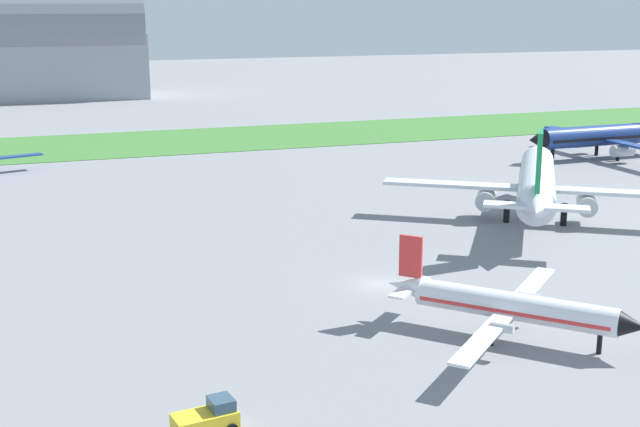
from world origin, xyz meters
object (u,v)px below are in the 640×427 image
(airplane_parked_jet_far, at_px, (604,136))
(pushback_tug_near_gate, at_px, (208,418))
(airplane_foreground_turboprop, at_px, (509,305))
(airplane_midfield_jet, at_px, (537,183))

(airplane_parked_jet_far, bearing_deg, pushback_tug_near_gate, 39.01)
(airplane_foreground_turboprop, distance_m, airplane_midfield_jet, 35.73)
(airplane_foreground_turboprop, bearing_deg, pushback_tug_near_gate, -116.51)
(airplane_parked_jet_far, xyz_separation_m, pushback_tug_near_gate, (-76.79, -66.69, -2.67))
(airplane_parked_jet_far, bearing_deg, airplane_foreground_turboprop, 46.42)
(airplane_foreground_turboprop, height_order, airplane_parked_jet_far, airplane_parked_jet_far)
(airplane_midfield_jet, xyz_separation_m, pushback_tug_near_gate, (-44.67, -35.83, -3.43))
(airplane_midfield_jet, distance_m, pushback_tug_near_gate, 57.36)
(airplane_parked_jet_far, height_order, airplane_midfield_jet, airplane_midfield_jet)
(airplane_foreground_turboprop, bearing_deg, airplane_parked_jet_far, 95.57)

